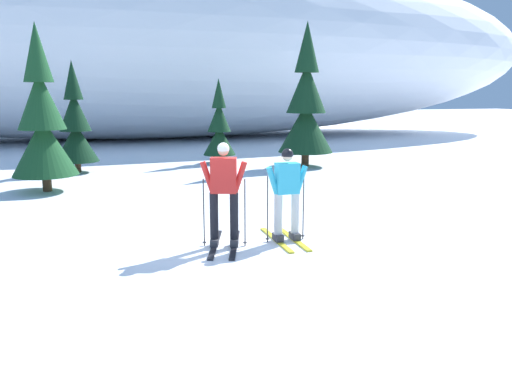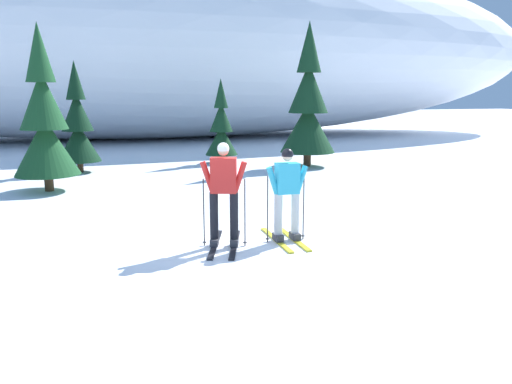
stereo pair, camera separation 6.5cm
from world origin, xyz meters
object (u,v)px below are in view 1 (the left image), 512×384
skier_red_jacket (224,192)px  pine_tree_center_right (219,128)px  pine_tree_far_left (42,123)px  pine_tree_center_left (75,126)px  skier_cyan_jacket (287,194)px  pine_tree_far_right (306,107)px

skier_red_jacket → pine_tree_center_right: (2.30, 10.48, 0.36)m
pine_tree_far_left → pine_tree_center_left: (0.68, 3.28, -0.32)m
pine_tree_far_left → pine_tree_center_left: pine_tree_far_left is taller
skier_red_jacket → pine_tree_center_right: size_ratio=0.58×
skier_cyan_jacket → pine_tree_far_right: size_ratio=0.33×
skier_cyan_jacket → pine_tree_far_right: pine_tree_far_right is taller
skier_red_jacket → pine_tree_far_left: bearing=118.5°
skier_red_jacket → pine_tree_center_left: bearing=106.1°
pine_tree_far_left → pine_tree_center_left: 3.36m
pine_tree_far_left → pine_tree_center_right: (5.77, 4.11, -0.54)m
skier_red_jacket → pine_tree_far_right: 10.27m
skier_red_jacket → pine_tree_center_right: 10.74m
skier_cyan_jacket → pine_tree_center_left: pine_tree_center_left is taller
pine_tree_far_left → pine_tree_center_right: size_ratio=1.41×
pine_tree_far_left → pine_tree_center_left: bearing=78.2°
skier_cyan_jacket → pine_tree_center_left: (-3.94, 9.65, 0.66)m
pine_tree_center_left → pine_tree_center_right: (5.08, 0.83, -0.22)m
skier_red_jacket → pine_tree_center_right: pine_tree_center_right is taller
pine_tree_center_right → pine_tree_far_right: (2.83, -1.66, 0.82)m
skier_cyan_jacket → skier_red_jacket: bearing=180.0°
skier_red_jacket → pine_tree_far_left: pine_tree_far_left is taller
pine_tree_far_left → pine_tree_far_right: 8.95m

